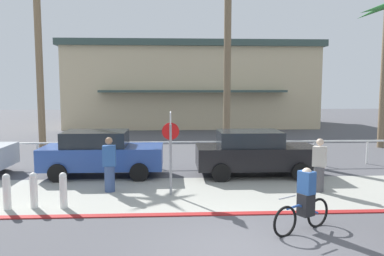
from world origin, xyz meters
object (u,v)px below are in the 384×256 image
Objects in this scene: car_blue_1 at (101,153)px; cyclist_blue_1 at (305,201)px; bollard_1 at (34,190)px; bollard_2 at (63,190)px; stop_sign_bike_lane at (171,141)px; palm_tree_0 at (38,19)px; palm_tree_1 at (227,9)px; pedestrian_1 at (319,167)px; car_black_2 at (254,153)px; pedestrian_0 at (109,167)px; bollard_0 at (7,191)px.

car_blue_1 is 8.07m from cyclist_blue_1.
bollard_2 is (0.80, -0.04, 0.00)m from bollard_1.
palm_tree_0 is (-6.82, 9.07, 5.09)m from stop_sign_bike_lane.
palm_tree_1 is (2.82, 8.09, 5.50)m from stop_sign_bike_lane.
cyclist_blue_1 is (5.66, -5.75, -0.18)m from car_blue_1.
pedestrian_1 is at bearing 9.51° from bollard_2.
bollard_2 is 12.56m from palm_tree_0.
car_black_2 is (0.28, -5.62, -6.31)m from palm_tree_1.
bollard_1 is 8.49m from pedestrian_1.
car_black_2 is at bearing 89.84° from cyclist_blue_1.
stop_sign_bike_lane is 3.33m from bollard_2.
bollard_2 is at bearing -121.97° from palm_tree_1.
stop_sign_bike_lane is at bearing -14.26° from pedestrian_0.
palm_tree_1 reaches higher than car_black_2.
palm_tree_1 is (9.64, -0.98, 0.41)m from palm_tree_0.
pedestrian_0 reaches higher than car_blue_1.
palm_tree_1 reaches higher than bollard_0.
pedestrian_0 reaches higher than bollard_1.
pedestrian_0 is at bearing 40.74° from bollard_1.
pedestrian_0 is (-5.02, -1.98, -0.06)m from car_black_2.
palm_tree_1 reaches higher than pedestrian_1.
palm_tree_0 is at bearing 126.93° from stop_sign_bike_lane.
pedestrian_1 reaches higher than bollard_2.
car_blue_1 is 1.00× the size of car_black_2.
pedestrian_0 is at bearing 34.14° from bollard_0.
cyclist_blue_1 is 0.94× the size of pedestrian_1.
palm_tree_1 reaches higher than cyclist_blue_1.
cyclist_blue_1 is at bearing -16.22° from bollard_1.
palm_tree_0 reaches higher than bollard_1.
car_black_2 is (5.68, -0.24, 0.00)m from car_blue_1.
palm_tree_0 is at bearing 174.19° from palm_tree_1.
palm_tree_1 is 10.99m from pedestrian_0.
palm_tree_0 reaches higher than bollard_0.
pedestrian_1 reaches higher than bollard_1.
pedestrian_0 is at bearing 165.74° from stop_sign_bike_lane.
pedestrian_1 is (11.49, -8.90, -5.98)m from palm_tree_0.
palm_tree_0 is at bearing 110.96° from bollard_2.
bollard_2 is 0.57× the size of pedestrian_0.
bollard_0 is 8.34m from car_black_2.
palm_tree_0 reaches higher than stop_sign_bike_lane.
stop_sign_bike_lane is at bearing 135.39° from cyclist_blue_1.
palm_tree_1 is at bearing 92.86° from car_black_2.
bollard_0 is at bearing -114.95° from car_blue_1.
stop_sign_bike_lane is at bearing -109.18° from palm_tree_1.
palm_tree_0 reaches higher than car_blue_1.
bollard_2 is at bearing 3.24° from bollard_0.
bollard_2 is 3.84m from car_blue_1.
car_blue_1 is at bearing 133.60° from stop_sign_bike_lane.
car_black_2 is at bearing -2.40° from car_blue_1.
pedestrian_1 is at bearing 63.72° from cyclist_blue_1.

